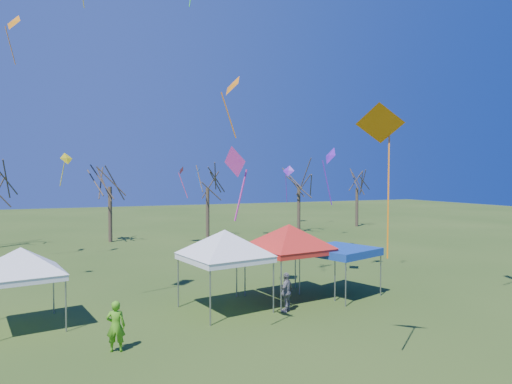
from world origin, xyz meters
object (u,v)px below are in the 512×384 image
person_green (116,326)px  person_grey (287,292)px  tent_blue (340,251)px  tent_red (289,229)px  tent_white_mid (225,235)px  tree_4 (299,171)px  tree_2 (110,167)px  tree_5 (357,174)px  tent_white_west (21,253)px  tree_3 (207,170)px

person_green → person_grey: (6.87, 1.65, -0.01)m
tent_blue → tent_red: bearing=169.2°
tent_white_mid → tent_blue: bearing=0.9°
tree_4 → tent_blue: 24.09m
tree_2 → person_grey: bearing=-78.9°
tree_5 → tent_white_mid: tree_5 is taller
tree_2 → tree_5: (26.09, 1.69, -0.56)m
tree_2 → tent_white_west: tree_2 is taller
tree_2 → person_green: 25.73m
tent_white_west → tent_blue: 13.24m
tree_2 → tree_3: tree_2 is taller
tent_white_west → tree_5: bearing=36.5°
tree_5 → tent_white_mid: (-23.72, -23.85, -2.64)m
tree_5 → person_grey: (-21.48, -25.07, -4.93)m
tent_blue → person_grey: 3.88m
tent_white_mid → person_grey: bearing=-28.5°
tent_white_mid → tent_blue: 5.77m
tree_2 → person_green: tree_2 is taller
tree_5 → person_grey: tree_5 is taller
tree_2 → tent_blue: bearing=-70.0°
tree_3 → tree_4: tree_3 is taller
tree_3 → person_green: tree_3 is taller
tent_red → person_grey: (-1.02, -1.77, -2.33)m
tent_blue → person_grey: (-3.44, -1.31, -1.24)m
tent_white_mid → tree_3: bearing=74.6°
tent_white_west → tree_4: bearing=42.6°
tent_red → person_green: size_ratio=2.69×
tent_white_mid → person_green: bearing=-148.2°
tent_white_mid → tree_2: bearing=96.1°
tree_3 → tent_white_west: size_ratio=2.08×
tree_3 → tree_5: size_ratio=1.06×
tree_2 → tree_3: bearing=-2.3°
tent_white_mid → tent_red: 3.30m
tree_3 → tree_4: bearing=-0.3°
person_green → tree_3: bearing=-96.9°
tree_4 → person_green: tree_4 is taller
tree_5 → tent_red: bearing=-131.3°
tree_2 → person_green: size_ratio=5.07×
tent_blue → tree_4: bearing=66.0°
tree_4 → person_green: size_ratio=4.88×
tree_3 → tree_4: (9.32, -0.04, -0.02)m
tree_5 → tent_white_west: (-31.25, -23.08, -2.98)m
tree_4 → tree_5: 8.62m
tent_white_west → tent_blue: tent_white_west is taller
person_green → person_grey: bearing=-150.0°
tent_white_west → tent_white_mid: bearing=-5.8°
tree_5 → tree_4: bearing=-166.1°
tree_4 → tree_5: (8.37, 2.06, -0.33)m
tree_3 → tent_white_mid: 22.85m
tree_2 → tree_3: 8.41m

